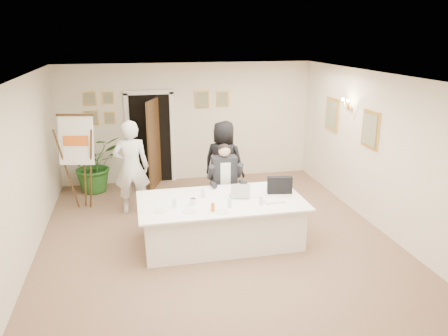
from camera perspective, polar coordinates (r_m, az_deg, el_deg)
floor at (r=7.69m, az=-0.90°, el=-9.46°), size 7.00×7.00×0.00m
ceiling at (r=6.90m, az=-1.01°, el=11.79°), size 6.00×7.00×0.02m
wall_back at (r=10.53m, az=-4.74°, el=5.93°), size 6.00×0.10×2.80m
wall_front at (r=4.06m, az=9.11°, el=-13.40°), size 6.00×0.10×2.80m
wall_left at (r=7.23m, az=-24.94°, el=-0.92°), size 0.10×7.00×2.80m
wall_right at (r=8.28m, az=19.87°, el=1.82°), size 0.10×7.00×2.80m
doorway at (r=10.35m, az=-9.41°, el=3.54°), size 1.14×0.86×2.20m
pictures_back_wall at (r=10.35m, az=-9.21°, el=8.11°), size 3.40×0.06×0.80m
pictures_right_wall at (r=9.19m, az=16.04°, el=5.89°), size 0.06×2.20×0.80m
wall_sconce at (r=9.10m, az=15.83°, el=8.04°), size 0.20×0.30×0.24m
conference_table at (r=7.49m, az=-0.38°, el=-6.90°), size 2.77×1.47×0.78m
seated_man at (r=8.31m, az=0.09°, el=-1.78°), size 0.73×0.76×1.49m
flip_chart at (r=9.18m, az=-18.22°, el=0.14°), size 0.70×0.48×1.93m
standing_man at (r=8.71m, az=-12.00°, el=0.06°), size 0.70×0.48×1.88m
standing_woman at (r=9.07m, az=-0.04°, el=0.73°), size 1.02×0.92×1.75m
potted_palm at (r=10.24m, az=-16.65°, el=0.49°), size 1.48×1.44×1.26m
laptop at (r=7.44m, az=1.95°, el=-2.73°), size 0.38×0.40×0.28m
laptop_bag at (r=7.65m, az=7.29°, el=-2.22°), size 0.44×0.19×0.30m
paper_stack at (r=7.31m, az=6.49°, el=-4.24°), size 0.35×0.25×0.03m
plate_left at (r=6.95m, az=-8.36°, el=-5.57°), size 0.26×0.26×0.01m
plate_mid at (r=6.89m, az=-4.48°, el=-5.63°), size 0.26×0.26×0.01m
plate_near at (r=6.85m, az=-0.20°, el=-5.72°), size 0.26×0.26×0.01m
glass_a at (r=7.07m, az=-6.51°, el=-4.54°), size 0.06×0.06×0.14m
glass_b at (r=7.02m, az=0.73°, el=-4.58°), size 0.07×0.07×0.14m
glass_c at (r=7.13m, az=4.83°, el=-4.30°), size 0.08×0.08×0.14m
glass_d at (r=7.45m, az=-2.75°, el=-3.30°), size 0.07×0.07×0.14m
oj_glass at (r=6.87m, az=-1.48°, el=-5.15°), size 0.08×0.08×0.13m
steel_jug at (r=7.14m, az=-4.07°, el=-4.39°), size 0.11×0.11×0.11m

